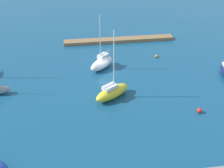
# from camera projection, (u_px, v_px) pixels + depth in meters

# --- Properties ---
(water) EXTENTS (160.00, 160.00, 0.00)m
(water) POSITION_uv_depth(u_px,v_px,m) (106.00, 71.00, 62.44)
(water) COLOR navy
(water) RESTS_ON ground
(pier_dock) EXTENTS (26.36, 2.46, 0.77)m
(pier_dock) POSITION_uv_depth(u_px,v_px,m) (119.00, 40.00, 75.55)
(pier_dock) COLOR olive
(pier_dock) RESTS_ON ground
(sailboat_white_along_channel) EXTENTS (6.05, 6.10, 11.29)m
(sailboat_white_along_channel) POSITION_uv_depth(u_px,v_px,m) (102.00, 63.00, 62.93)
(sailboat_white_along_channel) COLOR white
(sailboat_white_along_channel) RESTS_ON water
(sailboat_yellow_center_basin) EXTENTS (7.14, 5.99, 12.11)m
(sailboat_yellow_center_basin) POSITION_uv_depth(u_px,v_px,m) (112.00, 92.00, 53.53)
(sailboat_yellow_center_basin) COLOR yellow
(sailboat_yellow_center_basin) RESTS_ON water
(mooring_buoy_red) EXTENTS (0.81, 0.81, 0.81)m
(mooring_buoy_red) POSITION_uv_depth(u_px,v_px,m) (199.00, 111.00, 50.08)
(mooring_buoy_red) COLOR red
(mooring_buoy_red) RESTS_ON water
(mooring_buoy_orange) EXTENTS (0.64, 0.64, 0.64)m
(mooring_buoy_orange) POSITION_uv_depth(u_px,v_px,m) (156.00, 56.00, 67.85)
(mooring_buoy_orange) COLOR orange
(mooring_buoy_orange) RESTS_ON water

